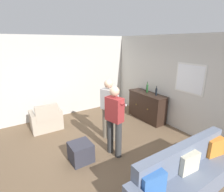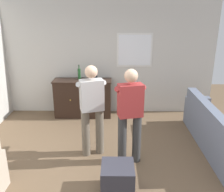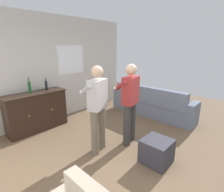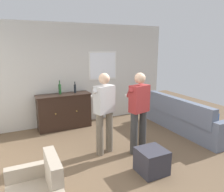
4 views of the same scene
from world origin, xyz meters
The scene contains 9 objects.
ground centered at (0.00, 0.00, 0.00)m, with size 10.40×10.40×0.00m, color brown.
wall_back_with_window centered at (0.01, 2.66, 1.40)m, with size 5.20×0.15×2.80m.
couch centered at (2.01, 0.72, 0.35)m, with size 0.57×2.56×0.90m.
sideboard_cabinet centered at (-0.68, 2.30, 0.47)m, with size 1.43×0.49×0.94m.
bottle_wine_green centered at (-0.75, 2.34, 1.08)m, with size 0.07×0.07×0.37m.
bottle_liquor_amber centered at (-0.34, 2.34, 1.06)m, with size 0.06×0.06×0.31m.
ottoman centered at (0.16, -0.51, 0.22)m, with size 0.48×0.48×0.43m, color #33333D.
person_standing_left centered at (-0.28, 0.53, 0.94)m, with size 0.53×0.52×1.68m.
person_standing_right centered at (0.37, 0.27, 0.94)m, with size 0.54×0.51×1.68m.
Camera 4 is at (-1.99, -3.33, 2.20)m, focal length 35.00 mm.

